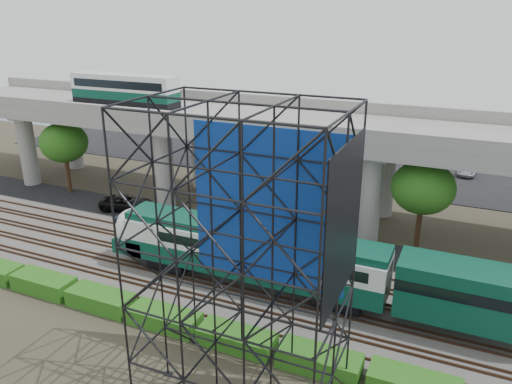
% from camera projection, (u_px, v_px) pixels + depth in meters
% --- Properties ---
extents(ground, '(140.00, 140.00, 0.00)m').
position_uv_depth(ground, '(187.00, 289.00, 35.28)').
color(ground, '#474233').
rests_on(ground, ground).
extents(ballast_bed, '(90.00, 12.00, 0.20)m').
position_uv_depth(ballast_bed, '(202.00, 275.00, 36.97)').
color(ballast_bed, slate).
rests_on(ballast_bed, ground).
extents(service_road, '(90.00, 5.00, 0.08)m').
position_uv_depth(service_road, '(249.00, 232.00, 44.29)').
color(service_road, black).
rests_on(service_road, ground).
extents(parking_lot, '(90.00, 18.00, 0.08)m').
position_uv_depth(parking_lot, '(325.00, 163.00, 64.47)').
color(parking_lot, black).
rests_on(parking_lot, ground).
extents(harbor_water, '(140.00, 40.00, 0.03)m').
position_uv_depth(harbor_water, '(363.00, 128.00, 83.37)').
color(harbor_water, slate).
rests_on(harbor_water, ground).
extents(rail_tracks, '(90.00, 9.52, 0.16)m').
position_uv_depth(rail_tracks, '(201.00, 273.00, 36.90)').
color(rail_tracks, '#472D1E').
rests_on(rail_tracks, ballast_bed).
extents(commuter_train, '(29.30, 3.06, 4.30)m').
position_uv_depth(commuter_train, '(278.00, 257.00, 33.70)').
color(commuter_train, black).
rests_on(commuter_train, rail_tracks).
extents(overpass, '(80.00, 12.00, 12.40)m').
position_uv_depth(overpass, '(262.00, 128.00, 46.68)').
color(overpass, '#9E9B93').
rests_on(overpass, ground).
extents(scaffold_tower, '(9.36, 6.36, 15.00)m').
position_uv_depth(scaffold_tower, '(242.00, 268.00, 22.75)').
color(scaffold_tower, black).
rests_on(scaffold_tower, ground).
extents(hedge_strip, '(34.60, 1.80, 1.20)m').
position_uv_depth(hedge_strip, '(165.00, 318.00, 31.01)').
color(hedge_strip, '#205513').
rests_on(hedge_strip, ground).
extents(trees, '(40.94, 16.94, 7.69)m').
position_uv_depth(trees, '(230.00, 151.00, 49.04)').
color(trees, '#382314').
rests_on(trees, ground).
extents(suv, '(5.63, 3.69, 1.44)m').
position_uv_depth(suv, '(127.00, 203.00, 48.90)').
color(suv, black).
rests_on(suv, service_road).
extents(parked_cars, '(35.35, 9.52, 1.29)m').
position_uv_depth(parked_cars, '(322.00, 159.00, 63.91)').
color(parked_cars, silver).
rests_on(parked_cars, parking_lot).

